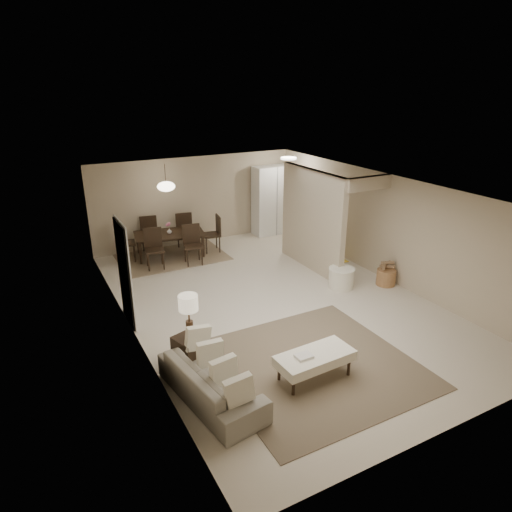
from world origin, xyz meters
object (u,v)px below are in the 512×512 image
ottoman_bench (315,359)px  wicker_basket (386,277)px  sofa (211,382)px  round_pouf (341,278)px  pantry_cabinet (272,200)px  side_table (191,351)px  dining_table (170,245)px

ottoman_bench → wicker_basket: 4.17m
sofa → wicker_basket: (5.20, 1.88, -0.10)m
sofa → round_pouf: bearing=-70.2°
pantry_cabinet → wicker_basket: size_ratio=4.76×
ottoman_bench → side_table: bearing=138.6°
side_table → wicker_basket: 5.23m
pantry_cabinet → side_table: 7.33m
ottoman_bench → dining_table: bearing=90.0°
round_pouf → side_table: bearing=-162.8°
sofa → ottoman_bench: size_ratio=1.55×
pantry_cabinet → round_pouf: size_ratio=3.53×
side_table → dining_table: bearing=75.6°
round_pouf → dining_table: size_ratio=0.33×
pantry_cabinet → sofa: bearing=-126.4°
ottoman_bench → round_pouf: 3.61m
sofa → side_table: bearing=-11.5°
sofa → ottoman_bench: sofa is taller
pantry_cabinet → dining_table: pantry_cabinet is taller
side_table → round_pouf: (4.14, 1.28, -0.03)m
sofa → ottoman_bench: 1.68m
dining_table → ottoman_bench: bearing=-77.3°
pantry_cabinet → ottoman_bench: (-3.15, -6.81, -0.69)m
side_table → wicker_basket: bearing=9.9°
ottoman_bench → round_pouf: round_pouf is taller
ottoman_bench → wicker_basket: size_ratio=2.93×
pantry_cabinet → dining_table: 3.55m
side_table → dining_table: 5.25m
sofa → dining_table: dining_table is taller
pantry_cabinet → ottoman_bench: size_ratio=1.63×
ottoman_bench → round_pouf: bearing=42.6°
pantry_cabinet → round_pouf: pantry_cabinet is taller
dining_table → wicker_basket: bearing=-37.4°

